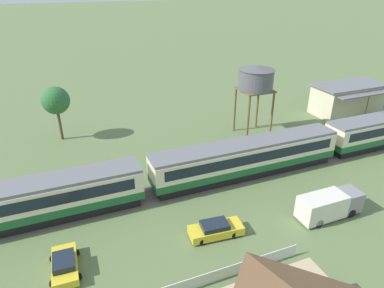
# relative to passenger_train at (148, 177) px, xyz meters

# --- Properties ---
(ground_plane) EXTENTS (600.00, 600.00, 0.00)m
(ground_plane) POSITION_rel_passenger_train_xyz_m (6.04, 0.69, -2.19)
(ground_plane) COLOR #607547
(passenger_train) EXTENTS (88.74, 3.23, 3.94)m
(passenger_train) POSITION_rel_passenger_train_xyz_m (0.00, 0.00, 0.00)
(passenger_train) COLOR #1E6033
(passenger_train) RESTS_ON ground_plane
(railway_track) EXTENTS (145.40, 3.60, 0.04)m
(railway_track) POSITION_rel_passenger_train_xyz_m (-9.96, -0.00, -2.18)
(railway_track) COLOR #665B51
(railway_track) RESTS_ON ground_plane
(station_building) EXTENTS (11.25, 6.93, 4.69)m
(station_building) POSITION_rel_passenger_train_xyz_m (35.17, 10.61, 0.19)
(station_building) COLOR beige
(station_building) RESTS_ON ground_plane
(water_tower) EXTENTS (4.80, 4.80, 9.45)m
(water_tower) POSITION_rel_passenger_train_xyz_m (17.25, 9.28, 5.54)
(water_tower) COLOR brown
(water_tower) RESTS_ON ground_plane
(parked_car_yellow) EXTENTS (2.29, 4.09, 1.27)m
(parked_car_yellow) POSITION_rel_passenger_train_xyz_m (-8.38, -7.03, -1.58)
(parked_car_yellow) COLOR yellow
(parked_car_yellow) RESTS_ON ground_plane
(parked_car_yellow_2) EXTENTS (4.66, 2.17, 1.30)m
(parked_car_yellow_2) POSITION_rel_passenger_train_xyz_m (3.58, -7.69, -1.56)
(parked_car_yellow_2) COLOR yellow
(parked_car_yellow_2) RESTS_ON ground_plane
(delivery_truck_grey) EXTENTS (6.12, 2.07, 2.33)m
(delivery_truck_grey) POSITION_rel_passenger_train_xyz_m (14.11, -9.19, -0.96)
(delivery_truck_grey) COLOR gray
(delivery_truck_grey) RESTS_ON ground_plane
(yard_tree_2) EXTENTS (3.54, 3.54, 7.21)m
(yard_tree_2) POSITION_rel_passenger_train_xyz_m (-7.20, 17.20, 3.21)
(yard_tree_2) COLOR brown
(yard_tree_2) RESTS_ON ground_plane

